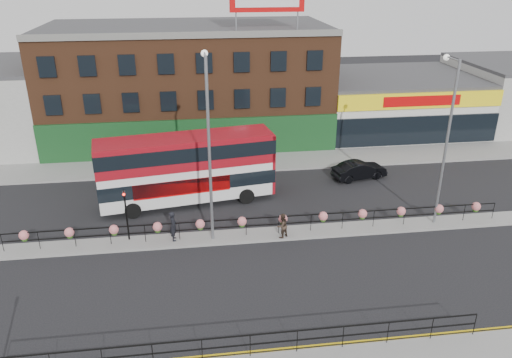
{
  "coord_description": "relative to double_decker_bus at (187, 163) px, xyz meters",
  "views": [
    {
      "loc": [
        -3.91,
        -26.25,
        15.38
      ],
      "look_at": [
        0.0,
        3.0,
        2.5
      ],
      "focal_mm": 35.0,
      "sensor_mm": 36.0,
      "label": 1
    }
  ],
  "objects": [
    {
      "name": "traffic_light_median",
      "position": [
        -3.61,
        -4.95,
        -0.47
      ],
      "size": [
        0.15,
        0.28,
        3.65
      ],
      "color": "black",
      "rests_on": "median"
    },
    {
      "name": "north_pavement",
      "position": [
        4.39,
        6.66,
        -2.87
      ],
      "size": [
        60.0,
        4.0,
        0.15
      ],
      "primitive_type": "cube",
      "color": "gray",
      "rests_on": "ground"
    },
    {
      "name": "median",
      "position": [
        4.39,
        -5.34,
        -2.87
      ],
      "size": [
        60.0,
        1.6,
        0.15
      ],
      "primitive_type": "cube",
      "color": "gray",
      "rests_on": "ground"
    },
    {
      "name": "south_railing",
      "position": [
        2.39,
        -15.44,
        -1.98
      ],
      "size": [
        20.04,
        0.05,
        1.12
      ],
      "color": "black",
      "rests_on": "south_pavement"
    },
    {
      "name": "yellow_line_inner",
      "position": [
        4.39,
        -15.04,
        -2.93
      ],
      "size": [
        60.0,
        0.1,
        0.01
      ],
      "primitive_type": "cube",
      "color": "gold",
      "rests_on": "ground"
    },
    {
      "name": "pedestrian_b",
      "position": [
        5.49,
        -5.89,
        -2.01
      ],
      "size": [
        1.28,
        1.26,
        1.56
      ],
      "primitive_type": "imported",
      "rotation": [
        0.0,
        0.0,
        3.69
      ],
      "color": "#382A20",
      "rests_on": "median"
    },
    {
      "name": "median_railing",
      "position": [
        4.39,
        -5.34,
        -1.89
      ],
      "size": [
        30.04,
        0.56,
        1.23
      ],
      "color": "black",
      "rests_on": "median"
    },
    {
      "name": "lamp_column_east",
      "position": [
        15.44,
        -5.07,
        3.31
      ],
      "size": [
        0.37,
        1.81,
        10.29
      ],
      "color": "gray",
      "rests_on": "median"
    },
    {
      "name": "pedestrian_a",
      "position": [
        -0.94,
        -5.34,
        -1.86
      ],
      "size": [
        0.73,
        0.53,
        1.86
      ],
      "primitive_type": "imported",
      "rotation": [
        0.0,
        0.0,
        1.63
      ],
      "color": "black",
      "rests_on": "median"
    },
    {
      "name": "car",
      "position": [
        13.05,
        2.42,
        -2.25
      ],
      "size": [
        3.18,
        4.78,
        1.38
      ],
      "primitive_type": "imported",
      "rotation": [
        0.0,
        0.0,
        1.78
      ],
      "color": "black",
      "rests_on": "ground"
    },
    {
      "name": "ground",
      "position": [
        4.39,
        -5.34,
        -2.94
      ],
      "size": [
        120.0,
        120.0,
        0.0
      ],
      "primitive_type": "plane",
      "color": "black",
      "rests_on": "ground"
    },
    {
      "name": "lamp_column_west",
      "position": [
        1.35,
        -5.21,
        3.64
      ],
      "size": [
        0.39,
        1.9,
        10.85
      ],
      "color": "gray",
      "rests_on": "median"
    },
    {
      "name": "supermarket",
      "position": [
        20.39,
        14.56,
        -0.29
      ],
      "size": [
        15.0,
        12.25,
        5.3
      ],
      "color": "silver",
      "rests_on": "ground"
    },
    {
      "name": "yellow_line_outer",
      "position": [
        4.39,
        -15.22,
        -2.93
      ],
      "size": [
        60.0,
        0.1,
        0.01
      ],
      "primitive_type": "cube",
      "color": "gold",
      "rests_on": "ground"
    },
    {
      "name": "double_decker_bus",
      "position": [
        0.0,
        0.0,
        0.0
      ],
      "size": [
        12.11,
        4.56,
        4.79
      ],
      "color": "silver",
      "rests_on": "ground"
    },
    {
      "name": "brick_building",
      "position": [
        0.39,
        14.61,
        2.19
      ],
      "size": [
        25.0,
        12.21,
        10.3
      ],
      "color": "brown",
      "rests_on": "ground"
    }
  ]
}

